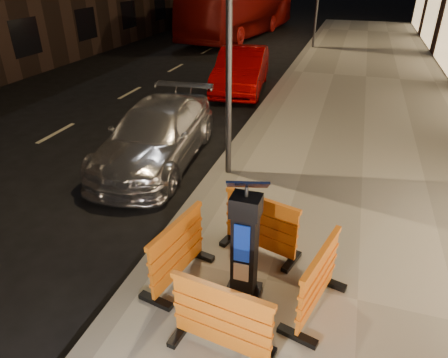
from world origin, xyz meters
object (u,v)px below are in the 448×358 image
(barrier_bldgside, at_px, (318,281))
(bus_doubledecker, at_px, (241,36))
(barrier_front, at_px, (221,320))
(barrier_back, at_px, (261,225))
(parking_kiosk, at_px, (245,242))
(car_silver, at_px, (159,161))
(car_red, at_px, (241,90))
(barrier_kerbside, at_px, (177,251))

(barrier_bldgside, relative_size, bus_doubledecker, 0.11)
(barrier_front, height_order, barrier_back, same)
(parking_kiosk, bearing_deg, car_silver, 142.72)
(barrier_back, relative_size, car_silver, 0.27)
(barrier_front, height_order, car_red, barrier_front)
(barrier_kerbside, bearing_deg, barrier_back, -34.34)
(barrier_front, distance_m, barrier_kerbside, 1.34)
(parking_kiosk, relative_size, car_red, 0.38)
(barrier_back, xyz_separation_m, barrier_kerbside, (-0.95, -0.95, 0.00))
(barrier_front, relative_size, car_red, 0.27)
(car_silver, bearing_deg, barrier_front, -61.42)
(barrier_kerbside, relative_size, car_silver, 0.27)
(car_red, bearing_deg, barrier_bldgside, -76.59)
(barrier_front, xyz_separation_m, barrier_bldgside, (0.95, 0.95, 0.00))
(barrier_back, xyz_separation_m, barrier_bldgside, (0.95, -0.95, 0.00))
(barrier_kerbside, xyz_separation_m, barrier_bldgside, (1.90, 0.00, 0.00))
(barrier_bldgside, xyz_separation_m, car_silver, (-4.02, 3.66, -0.63))
(car_silver, relative_size, bus_doubledecker, 0.39)
(parking_kiosk, height_order, barrier_bldgside, parking_kiosk)
(parking_kiosk, distance_m, barrier_front, 1.02)
(barrier_kerbside, bearing_deg, car_red, 21.34)
(parking_kiosk, bearing_deg, barrier_bldgside, 12.66)
(barrier_front, xyz_separation_m, car_silver, (-3.07, 4.61, -0.63))
(car_silver, bearing_deg, car_red, 82.55)
(barrier_bldgside, height_order, car_red, barrier_bldgside)
(car_silver, height_order, car_red, car_red)
(bus_doubledecker, bearing_deg, barrier_bldgside, -64.09)
(car_red, bearing_deg, parking_kiosk, -81.53)
(barrier_bldgside, bearing_deg, barrier_front, 149.66)
(barrier_back, bearing_deg, barrier_kerbside, -119.34)
(barrier_back, height_order, bus_doubledecker, bus_doubledecker)
(barrier_kerbside, bearing_deg, barrier_bldgside, -79.34)
(parking_kiosk, distance_m, barrier_bldgside, 1.02)
(barrier_bldgside, distance_m, bus_doubledecker, 22.79)
(parking_kiosk, height_order, barrier_front, parking_kiosk)
(barrier_kerbside, bearing_deg, bus_doubledecker, 24.17)
(barrier_kerbside, xyz_separation_m, car_silver, (-2.12, 3.66, -0.63))
(car_red, distance_m, bus_doubledecker, 12.19)
(parking_kiosk, relative_size, barrier_kerbside, 1.40)
(car_red, xyz_separation_m, bus_doubledecker, (-3.33, 11.72, 0.00))
(barrier_back, height_order, barrier_bldgside, same)
(barrier_back, height_order, car_silver, barrier_back)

